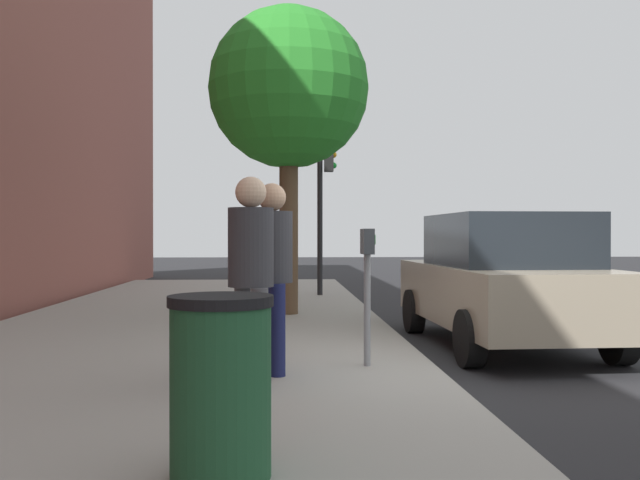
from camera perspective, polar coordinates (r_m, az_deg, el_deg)
The scene contains 9 objects.
ground_plane at distance 7.61m, azimuth 9.15°, elevation -10.93°, with size 80.00×80.00×0.00m, color #232326.
sidewalk_slab at distance 7.57m, azimuth -14.05°, elevation -10.43°, with size 28.00×6.00×0.15m, color gray.
parking_meter at distance 7.23m, azimuth 3.87°, elevation -2.21°, with size 0.36×0.12×1.41m.
pedestrian_at_meter at distance 6.89m, azimuth -3.92°, elevation -1.57°, with size 0.54×0.40×1.85m.
pedestrian_bystander at distance 6.27m, azimuth -5.64°, elevation -1.69°, with size 0.52×0.41×1.87m.
parked_sedan_near at distance 9.67m, azimuth 14.63°, elevation -3.17°, with size 4.46×2.09×1.77m.
street_tree at distance 12.25m, azimuth -2.56°, elevation 12.09°, with size 2.74×2.74×5.23m.
traffic_signal at distance 15.79m, azimuth 0.36°, elevation 4.32°, with size 0.24×0.44×3.60m.
trash_bin at distance 4.02m, azimuth -8.06°, elevation -11.63°, with size 0.59×0.59×1.01m.
Camera 1 is at (-7.30, 1.58, 1.50)m, focal length 39.42 mm.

